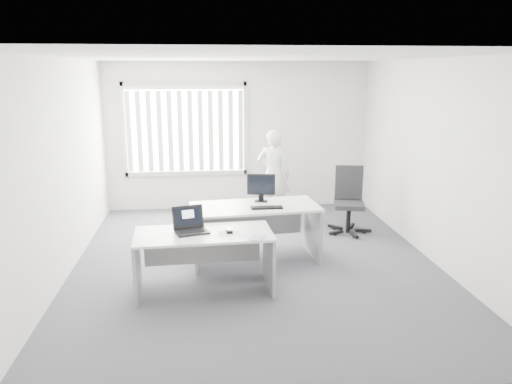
{
  "coord_description": "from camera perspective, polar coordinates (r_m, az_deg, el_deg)",
  "views": [
    {
      "loc": [
        -0.71,
        -6.52,
        2.63
      ],
      "look_at": [
        0.03,
        0.15,
        0.99
      ],
      "focal_mm": 35.0,
      "sensor_mm": 36.0,
      "label": 1
    }
  ],
  "objects": [
    {
      "name": "mouse",
      "position": [
        5.97,
        -3.07,
        -4.43
      ],
      "size": [
        0.08,
        0.12,
        0.05
      ],
      "primitive_type": null,
      "rotation": [
        0.0,
        0.0,
        0.08
      ],
      "color": "#B8B8BB",
      "rests_on": "paper_sheet"
    },
    {
      "name": "desk_near",
      "position": [
        6.07,
        -5.97,
        -6.52
      ],
      "size": [
        1.67,
        0.84,
        0.75
      ],
      "rotation": [
        0.0,
        0.0,
        0.04
      ],
      "color": "white",
      "rests_on": "ground"
    },
    {
      "name": "wall_back",
      "position": [
        9.63,
        -2.03,
        6.39
      ],
      "size": [
        5.0,
        0.02,
        2.8
      ],
      "primitive_type": "cube",
      "color": "white",
      "rests_on": "ground"
    },
    {
      "name": "booklet",
      "position": [
        5.77,
        0.12,
        -5.29
      ],
      "size": [
        0.21,
        0.23,
        0.01
      ],
      "primitive_type": "cube",
      "rotation": [
        0.0,
        0.0,
        -0.49
      ],
      "color": "white",
      "rests_on": "desk_near"
    },
    {
      "name": "wall_left",
      "position": [
        6.87,
        -21.3,
        2.47
      ],
      "size": [
        0.02,
        6.0,
        2.8
      ],
      "primitive_type": "cube",
      "color": "white",
      "rests_on": "ground"
    },
    {
      "name": "wall_front",
      "position": [
        3.8,
        4.87,
        -5.25
      ],
      "size": [
        5.0,
        0.02,
        2.8
      ],
      "primitive_type": "cube",
      "color": "white",
      "rests_on": "ground"
    },
    {
      "name": "paper_sheet",
      "position": [
        5.95,
        -2.74,
        -4.76
      ],
      "size": [
        0.34,
        0.24,
        0.0
      ],
      "primitive_type": "cube",
      "rotation": [
        0.0,
        0.0,
        0.02
      ],
      "color": "white",
      "rests_on": "desk_near"
    },
    {
      "name": "blinds",
      "position": [
        9.49,
        -8.07,
        6.88
      ],
      "size": [
        2.2,
        0.1,
        1.5
      ],
      "primitive_type": null,
      "color": "white",
      "rests_on": "wall_back"
    },
    {
      "name": "wall_right",
      "position": [
        7.37,
        19.65,
        3.32
      ],
      "size": [
        0.02,
        6.0,
        2.8
      ],
      "primitive_type": "cube",
      "color": "white",
      "rests_on": "ground"
    },
    {
      "name": "laptop",
      "position": [
        5.97,
        -7.38,
        -3.31
      ],
      "size": [
        0.46,
        0.43,
        0.3
      ],
      "primitive_type": null,
      "rotation": [
        0.0,
        0.0,
        0.28
      ],
      "color": "black",
      "rests_on": "desk_near"
    },
    {
      "name": "keyboard",
      "position": [
        6.79,
        1.24,
        -1.79
      ],
      "size": [
        0.43,
        0.14,
        0.02
      ],
      "primitive_type": "cube",
      "rotation": [
        0.0,
        0.0,
        -0.0
      ],
      "color": "black",
      "rests_on": "desk_far"
    },
    {
      "name": "ceiling",
      "position": [
        6.56,
        -0.08,
        15.21
      ],
      "size": [
        5.0,
        6.0,
        0.02
      ],
      "primitive_type": "cube",
      "color": "silver",
      "rests_on": "wall_back"
    },
    {
      "name": "person",
      "position": [
        8.94,
        2.03,
        2.0
      ],
      "size": [
        0.69,
        0.56,
        1.63
      ],
      "primitive_type": "imported",
      "rotation": [
        0.0,
        0.0,
        2.81
      ],
      "color": "silver",
      "rests_on": "ground"
    },
    {
      "name": "office_chair",
      "position": [
        8.43,
        10.52,
        -2.26
      ],
      "size": [
        0.74,
        0.74,
        1.09
      ],
      "rotation": [
        0.0,
        0.0,
        -0.21
      ],
      "color": "black",
      "rests_on": "ground"
    },
    {
      "name": "window",
      "position": [
        9.55,
        -8.06,
        7.1
      ],
      "size": [
        2.32,
        0.06,
        1.76
      ],
      "primitive_type": "cube",
      "color": "#BBBBB7",
      "rests_on": "wall_back"
    },
    {
      "name": "monitor",
      "position": [
        7.09,
        0.58,
        0.48
      ],
      "size": [
        0.42,
        0.19,
        0.4
      ],
      "primitive_type": null,
      "rotation": [
        0.0,
        0.0,
        -0.17
      ],
      "color": "black",
      "rests_on": "desk_far"
    },
    {
      "name": "desk_far",
      "position": [
        6.99,
        -0.15,
        -3.34
      ],
      "size": [
        1.84,
        1.0,
        0.8
      ],
      "rotation": [
        0.0,
        0.0,
        0.1
      ],
      "color": "white",
      "rests_on": "ground"
    },
    {
      "name": "ground",
      "position": [
        7.07,
        -0.08,
        -8.12
      ],
      "size": [
        6.0,
        6.0,
        0.0
      ],
      "primitive_type": "plane",
      "color": "#57575F",
      "rests_on": "ground"
    }
  ]
}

